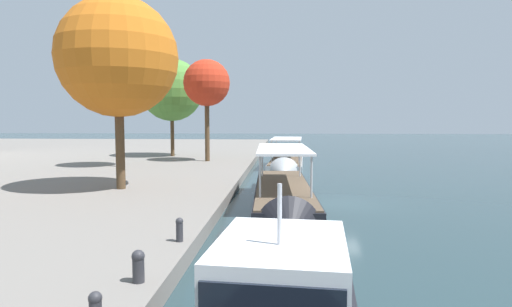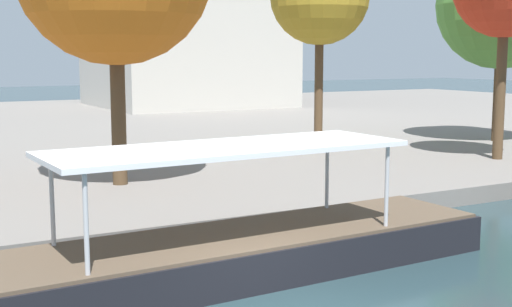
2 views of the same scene
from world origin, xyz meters
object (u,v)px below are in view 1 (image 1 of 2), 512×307
at_px(tour_boat_1, 284,199).
at_px(tree_3, 123,58).
at_px(mooring_bollard_1, 138,265).
at_px(tree_4, 168,90).
at_px(tree_1, 206,83).
at_px(tour_boat_2, 286,166).
at_px(tree_2, 121,80).
at_px(mooring_bollard_0, 179,229).

xyz_separation_m(tour_boat_1, tree_3, (1.64, 9.27, 7.80)).
distance_m(mooring_bollard_1, tree_4, 37.45).
distance_m(mooring_bollard_1, tree_1, 31.62).
bearing_deg(tour_boat_2, tour_boat_1, 2.10).
relative_size(tree_3, tree_4, 1.05).
height_order(tree_1, tree_2, tree_2).
height_order(mooring_bollard_0, tree_1, tree_1).
height_order(tree_1, tree_4, tree_4).
bearing_deg(tree_2, mooring_bollard_0, -154.68).
bearing_deg(mooring_bollard_0, tree_1, 8.35).
bearing_deg(mooring_bollard_0, tour_boat_1, -21.27).
xyz_separation_m(tour_boat_2, tree_4, (6.00, 12.74, 7.51)).
bearing_deg(mooring_bollard_1, tree_3, 21.65).
bearing_deg(tree_1, tree_3, 173.65).
relative_size(tour_boat_2, tree_3, 1.15).
xyz_separation_m(tour_boat_1, tour_boat_2, (17.22, -0.22, -0.10)).
bearing_deg(mooring_bollard_0, tree_3, 28.71).
relative_size(mooring_bollard_0, tree_2, 0.08).
distance_m(tree_1, tree_3, 16.53).
height_order(mooring_bollard_0, tree_2, tree_2).
distance_m(tour_boat_1, tree_4, 27.40).
relative_size(mooring_bollard_0, tree_1, 0.08).
relative_size(mooring_bollard_0, mooring_bollard_1, 0.98).
distance_m(mooring_bollard_1, tree_2, 28.19).
relative_size(tree_1, tree_3, 0.88).
height_order(mooring_bollard_0, tree_3, tree_3).
bearing_deg(tree_1, mooring_bollard_0, -171.65).
xyz_separation_m(mooring_bollard_1, tree_3, (14.17, 5.63, 7.12)).
relative_size(tree_1, tree_2, 1.00).
height_order(mooring_bollard_1, tree_1, tree_1).
xyz_separation_m(mooring_bollard_0, mooring_bollard_1, (-3.60, 0.16, 0.01)).
bearing_deg(tree_3, mooring_bollard_1, -158.35).
relative_size(mooring_bollard_1, tree_1, 0.09).
bearing_deg(tour_boat_2, mooring_bollard_1, -4.57).
distance_m(mooring_bollard_0, tree_3, 14.00).
xyz_separation_m(tour_boat_2, tree_3, (-15.58, 9.49, 7.90)).
xyz_separation_m(mooring_bollard_1, tree_2, (25.38, 10.14, 6.88)).
bearing_deg(tour_boat_2, tree_2, -69.85).
distance_m(tour_boat_1, tour_boat_2, 17.22).
relative_size(tour_boat_1, tour_boat_2, 1.17).
xyz_separation_m(tour_boat_1, tree_4, (23.22, 12.52, 7.40)).
relative_size(tour_boat_1, tree_1, 1.53).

